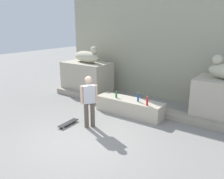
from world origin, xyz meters
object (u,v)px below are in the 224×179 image
bottle_green (116,95)px  skater (89,100)px  skateboard (68,123)px  bottle_red (147,102)px  bottle_blue (138,98)px  statue_reclining_left (87,56)px

bottle_green → skater: bearing=-88.7°
skater → skateboard: bearing=152.2°
skater → bottle_red: 1.95m
skater → skateboard: (-0.68, -0.29, -0.86)m
skateboard → bottle_blue: size_ratio=2.46×
skater → bottle_green: bearing=40.0°
statue_reclining_left → bottle_red: bearing=-10.1°
statue_reclining_left → bottle_blue: (3.41, -1.24, -1.04)m
skater → skateboard: 1.13m
bottle_blue → bottle_green: bearing=-174.6°
statue_reclining_left → bottle_blue: size_ratio=5.09×
skater → skateboard: size_ratio=2.06×
bottle_blue → bottle_red: bottle_blue is taller
statue_reclining_left → skater: statue_reclining_left is taller
statue_reclining_left → bottle_green: size_ratio=6.56×
skateboard → bottle_green: size_ratio=3.18×
statue_reclining_left → skateboard: statue_reclining_left is taller
statue_reclining_left → bottle_red: size_ratio=5.14×
bottle_green → bottle_red: size_ratio=0.78×
bottle_red → skateboard: bearing=-138.2°
bottle_blue → statue_reclining_left: bearing=160.1°
skater → bottle_blue: (0.83, 1.65, -0.22)m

